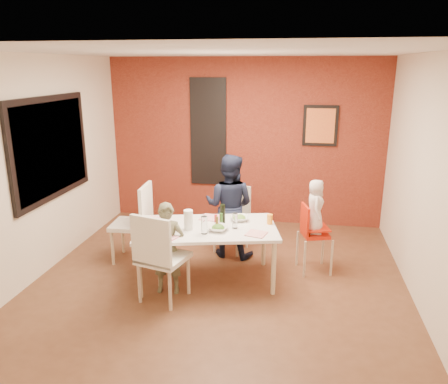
% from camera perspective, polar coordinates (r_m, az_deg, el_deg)
% --- Properties ---
extents(ground, '(4.50, 4.50, 0.00)m').
position_cam_1_polar(ground, '(5.52, -0.55, -11.39)').
color(ground, brown).
rests_on(ground, ground).
extents(ceiling, '(4.50, 4.50, 0.02)m').
position_cam_1_polar(ceiling, '(4.90, -0.64, 17.86)').
color(ceiling, silver).
rests_on(ceiling, wall_back).
extents(wall_back, '(4.50, 0.02, 2.70)m').
position_cam_1_polar(wall_back, '(7.22, 2.71, 6.54)').
color(wall_back, beige).
rests_on(wall_back, ground).
extents(wall_front, '(4.50, 0.02, 2.70)m').
position_cam_1_polar(wall_front, '(2.97, -8.66, -7.95)').
color(wall_front, beige).
rests_on(wall_front, ground).
extents(wall_left, '(0.02, 4.50, 2.70)m').
position_cam_1_polar(wall_left, '(5.88, -22.73, 3.07)').
color(wall_left, beige).
rests_on(wall_left, ground).
extents(wall_right, '(0.02, 4.50, 2.70)m').
position_cam_1_polar(wall_right, '(5.14, 24.89, 1.08)').
color(wall_right, beige).
rests_on(wall_right, ground).
extents(brick_accent_wall, '(4.50, 0.02, 2.70)m').
position_cam_1_polar(brick_accent_wall, '(7.20, 2.69, 6.52)').
color(brick_accent_wall, maroon).
rests_on(brick_accent_wall, ground).
extents(picture_window_frame, '(0.05, 1.70, 1.30)m').
position_cam_1_polar(picture_window_frame, '(5.99, -21.68, 5.37)').
color(picture_window_frame, black).
rests_on(picture_window_frame, wall_left).
extents(picture_window_pane, '(0.02, 1.55, 1.15)m').
position_cam_1_polar(picture_window_pane, '(5.98, -21.56, 5.37)').
color(picture_window_pane, black).
rests_on(picture_window_pane, wall_left).
extents(glassblock_strip, '(0.55, 0.03, 1.70)m').
position_cam_1_polar(glassblock_strip, '(7.26, -2.05, 7.80)').
color(glassblock_strip, silver).
rests_on(glassblock_strip, wall_back).
extents(glassblock_surround, '(0.60, 0.03, 1.76)m').
position_cam_1_polar(glassblock_surround, '(7.26, -2.06, 7.80)').
color(glassblock_surround, black).
rests_on(glassblock_surround, wall_back).
extents(art_print_frame, '(0.54, 0.03, 0.64)m').
position_cam_1_polar(art_print_frame, '(7.09, 12.47, 8.45)').
color(art_print_frame, black).
rests_on(art_print_frame, wall_back).
extents(art_print_canvas, '(0.44, 0.01, 0.54)m').
position_cam_1_polar(art_print_canvas, '(7.07, 12.47, 8.44)').
color(art_print_canvas, orange).
rests_on(art_print_canvas, wall_back).
extents(dining_table, '(1.84, 1.29, 0.70)m').
position_cam_1_polar(dining_table, '(5.27, -2.35, -5.21)').
color(dining_table, white).
rests_on(dining_table, ground).
extents(chair_near, '(0.59, 0.59, 1.05)m').
position_cam_1_polar(chair_near, '(4.85, -8.55, -7.99)').
color(chair_near, silver).
rests_on(chair_near, ground).
extents(chair_far, '(0.52, 0.52, 0.92)m').
position_cam_1_polar(chair_far, '(6.24, 1.24, -2.93)').
color(chair_far, white).
rests_on(chair_far, ground).
extents(chair_left, '(0.52, 0.52, 1.06)m').
position_cam_1_polar(chair_left, '(5.95, -11.26, -3.42)').
color(chair_left, white).
rests_on(chair_left, ground).
extents(high_chair, '(0.46, 0.46, 0.89)m').
position_cam_1_polar(high_chair, '(5.65, 11.44, -5.11)').
color(high_chair, red).
rests_on(high_chair, ground).
extents(child_near, '(0.42, 0.30, 1.08)m').
position_cam_1_polar(child_near, '(5.08, -7.38, -7.34)').
color(child_near, brown).
rests_on(child_near, ground).
extents(child_far, '(0.77, 0.64, 1.43)m').
position_cam_1_polar(child_far, '(5.96, 0.69, -1.82)').
color(child_far, black).
rests_on(child_far, ground).
extents(toddler, '(0.24, 0.35, 0.69)m').
position_cam_1_polar(toddler, '(5.55, 11.84, -1.87)').
color(toddler, silver).
rests_on(toddler, high_chair).
extents(plate_near_left, '(0.26, 0.26, 0.01)m').
position_cam_1_polar(plate_near_left, '(4.95, -7.46, -5.96)').
color(plate_near_left, white).
rests_on(plate_near_left, dining_table).
extents(plate_far_mid, '(0.27, 0.27, 0.01)m').
position_cam_1_polar(plate_far_mid, '(5.54, -1.73, -3.36)').
color(plate_far_mid, white).
rests_on(plate_far_mid, dining_table).
extents(plate_near_right, '(0.26, 0.26, 0.01)m').
position_cam_1_polar(plate_near_right, '(5.03, 4.25, -5.46)').
color(plate_near_right, white).
rests_on(plate_near_right, dining_table).
extents(plate_far_left, '(0.24, 0.24, 0.01)m').
position_cam_1_polar(plate_far_left, '(5.55, -9.06, -3.54)').
color(plate_far_left, white).
rests_on(plate_far_left, dining_table).
extents(salad_bowl_a, '(0.27, 0.27, 0.06)m').
position_cam_1_polar(salad_bowl_a, '(5.12, -0.77, -4.75)').
color(salad_bowl_a, white).
rests_on(salad_bowl_a, dining_table).
extents(salad_bowl_b, '(0.28, 0.28, 0.06)m').
position_cam_1_polar(salad_bowl_b, '(5.45, 2.06, -3.45)').
color(salad_bowl_b, white).
rests_on(salad_bowl_b, dining_table).
extents(wine_bottle, '(0.07, 0.07, 0.25)m').
position_cam_1_polar(wine_bottle, '(5.30, -0.19, -2.93)').
color(wine_bottle, black).
rests_on(wine_bottle, dining_table).
extents(wine_glass_a, '(0.07, 0.07, 0.21)m').
position_cam_1_polar(wine_glass_a, '(5.01, -2.58, -4.33)').
color(wine_glass_a, white).
rests_on(wine_glass_a, dining_table).
extents(wine_glass_b, '(0.07, 0.07, 0.19)m').
position_cam_1_polar(wine_glass_b, '(5.18, 1.43, -3.75)').
color(wine_glass_b, silver).
rests_on(wine_glass_b, dining_table).
extents(paper_towel_roll, '(0.11, 0.11, 0.24)m').
position_cam_1_polar(paper_towel_roll, '(5.14, -4.67, -3.66)').
color(paper_towel_roll, white).
rests_on(paper_towel_roll, dining_table).
extents(condiment_red, '(0.04, 0.04, 0.15)m').
position_cam_1_polar(condiment_red, '(5.24, -1.07, -3.74)').
color(condiment_red, red).
rests_on(condiment_red, dining_table).
extents(condiment_green, '(0.04, 0.04, 0.15)m').
position_cam_1_polar(condiment_green, '(5.27, -0.40, -3.59)').
color(condiment_green, '#387727').
rests_on(condiment_green, dining_table).
extents(condiment_brown, '(0.03, 0.03, 0.13)m').
position_cam_1_polar(condiment_brown, '(5.21, -0.91, -3.94)').
color(condiment_brown, brown).
rests_on(condiment_brown, dining_table).
extents(sippy_cup, '(0.07, 0.07, 0.12)m').
position_cam_1_polar(sippy_cup, '(5.35, 6.00, -3.55)').
color(sippy_cup, orange).
rests_on(sippy_cup, dining_table).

